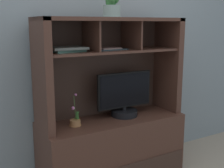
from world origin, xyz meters
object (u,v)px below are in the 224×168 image
object	(u,v)px
media_console	(112,133)
magazine_stack_left	(67,49)
magazine_stack_centre	(107,49)
tv_monitor	(125,98)
potted_orchid	(75,121)
potted_succulent	(112,6)

from	to	relation	value
media_console	magazine_stack_left	xyz separation A→B (m)	(-0.41, 0.01, 0.79)
magazine_stack_centre	media_console	bearing A→B (deg)	-48.78
media_console	tv_monitor	xyz separation A→B (m)	(0.13, -0.01, 0.31)
media_console	tv_monitor	world-z (taller)	media_console
tv_monitor	potted_orchid	size ratio (longest dim) A/B	2.02
potted_succulent	tv_monitor	bearing A→B (deg)	-3.75
magazine_stack_left	potted_succulent	world-z (taller)	potted_succulent
tv_monitor	potted_succulent	world-z (taller)	potted_succulent
potted_orchid	potted_succulent	bearing A→B (deg)	3.23
potted_succulent	media_console	bearing A→B (deg)	48.67
magazine_stack_left	potted_succulent	size ratio (longest dim) A/B	1.29
potted_orchid	media_console	bearing A→B (deg)	3.51
media_console	magazine_stack_left	world-z (taller)	media_console
magazine_stack_left	magazine_stack_centre	world-z (taller)	magazine_stack_left
magazine_stack_left	tv_monitor	bearing A→B (deg)	-2.65
media_console	potted_succulent	bearing A→B (deg)	-131.33
media_console	magazine_stack_left	distance (m)	0.89
tv_monitor	potted_orchid	distance (m)	0.52
potted_orchid	magazine_stack_left	world-z (taller)	magazine_stack_left
tv_monitor	magazine_stack_centre	xyz separation A→B (m)	(-0.16, 0.04, 0.46)
magazine_stack_left	magazine_stack_centre	bearing A→B (deg)	2.40
magazine_stack_left	potted_succulent	distance (m)	0.54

